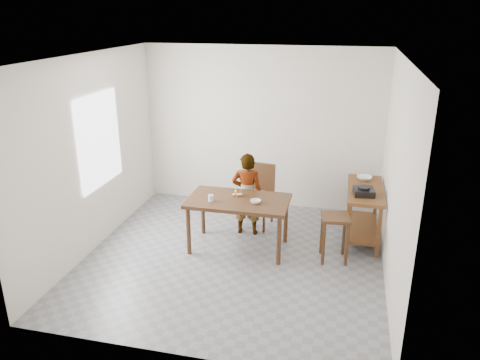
% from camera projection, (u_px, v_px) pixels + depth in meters
% --- Properties ---
extents(floor, '(4.00, 4.00, 0.04)m').
position_uv_depth(floor, '(233.00, 259.00, 6.47)').
color(floor, slate).
rests_on(floor, ground).
extents(ceiling, '(4.00, 4.00, 0.04)m').
position_uv_depth(ceiling, '(232.00, 55.00, 5.52)').
color(ceiling, white).
rests_on(ceiling, wall_back).
extents(wall_back, '(4.00, 0.04, 2.70)m').
position_uv_depth(wall_back, '(262.00, 128.00, 7.84)').
color(wall_back, silver).
rests_on(wall_back, ground).
extents(wall_front, '(4.00, 0.04, 2.70)m').
position_uv_depth(wall_front, '(178.00, 234.00, 4.15)').
color(wall_front, silver).
rests_on(wall_front, ground).
extents(wall_left, '(0.04, 4.00, 2.70)m').
position_uv_depth(wall_left, '(91.00, 154.00, 6.43)').
color(wall_left, silver).
rests_on(wall_left, ground).
extents(wall_right, '(0.04, 4.00, 2.70)m').
position_uv_depth(wall_right, '(397.00, 177.00, 5.56)').
color(wall_right, silver).
rests_on(wall_right, ground).
extents(window_pane, '(0.02, 1.10, 1.30)m').
position_uv_depth(window_pane, '(100.00, 140.00, 6.55)').
color(window_pane, white).
rests_on(window_pane, wall_left).
extents(dining_table, '(1.40, 0.80, 0.75)m').
position_uv_depth(dining_table, '(238.00, 224.00, 6.61)').
color(dining_table, '#422714').
rests_on(dining_table, floor).
extents(prep_counter, '(0.50, 1.20, 0.80)m').
position_uv_depth(prep_counter, '(363.00, 214.00, 6.87)').
color(prep_counter, brown).
rests_on(prep_counter, floor).
extents(child, '(0.48, 0.34, 1.27)m').
position_uv_depth(child, '(247.00, 194.00, 6.97)').
color(child, silver).
rests_on(child, floor).
extents(dining_chair, '(0.53, 0.53, 0.97)m').
position_uv_depth(dining_chair, '(256.00, 197.00, 7.27)').
color(dining_chair, '#422714').
rests_on(dining_chair, floor).
extents(stool, '(0.42, 0.42, 0.65)m').
position_uv_depth(stool, '(334.00, 238.00, 6.31)').
color(stool, '#422714').
rests_on(stool, floor).
extents(glass_tumbler, '(0.09, 0.09, 0.09)m').
position_uv_depth(glass_tumbler, '(211.00, 198.00, 6.40)').
color(glass_tumbler, silver).
rests_on(glass_tumbler, dining_table).
extents(small_bowl, '(0.17, 0.17, 0.05)m').
position_uv_depth(small_bowl, '(256.00, 202.00, 6.34)').
color(small_bowl, white).
rests_on(small_bowl, dining_table).
extents(banana, '(0.17, 0.14, 0.06)m').
position_uv_depth(banana, '(237.00, 194.00, 6.58)').
color(banana, '#EAD252').
rests_on(banana, dining_table).
extents(serving_bowl, '(0.22, 0.22, 0.06)m').
position_uv_depth(serving_bowl, '(364.00, 178.00, 7.07)').
color(serving_bowl, white).
rests_on(serving_bowl, prep_counter).
extents(gas_burner, '(0.31, 0.31, 0.09)m').
position_uv_depth(gas_burner, '(364.00, 192.00, 6.49)').
color(gas_burner, black).
rests_on(gas_burner, prep_counter).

